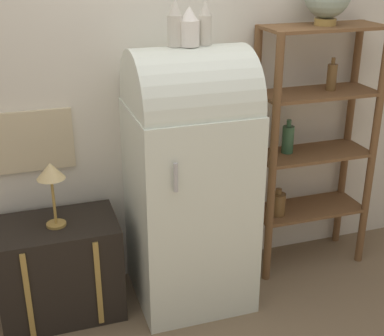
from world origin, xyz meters
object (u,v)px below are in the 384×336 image
Objects in this scene: vase_right at (205,24)px; suitcase_trunk at (60,268)px; vase_left at (175,24)px; desk_lamp at (51,176)px; refrigerator at (189,175)px; vase_center at (189,28)px.

suitcase_trunk is at bearing 176.61° from vase_right.
desk_lamp is (-0.70, 0.03, -0.78)m from vase_left.
desk_lamp is at bearing -73.94° from suitcase_trunk.
suitcase_trunk is at bearing 175.80° from vase_left.
refrigerator is 2.25× the size of suitcase_trunk.
suitcase_trunk is 1.63m from vase_right.
desk_lamp is (-0.87, 0.03, -0.77)m from vase_right.
suitcase_trunk is 1.57m from vase_center.
vase_left is at bearing -2.52° from desk_lamp.
vase_center is 0.54× the size of desk_lamp.
refrigerator is at bearing -3.01° from desk_lamp.
desk_lamp is at bearing 176.99° from refrigerator.
vase_right is at bearing 0.05° from vase_left.
desk_lamp is at bearing 177.48° from vase_left.
suitcase_trunk is at bearing 106.06° from desk_lamp.
vase_center reaches higher than suitcase_trunk.
vase_left is (0.71, -0.05, 1.38)m from suitcase_trunk.
vase_center is (0.78, -0.07, 1.36)m from suitcase_trunk.
vase_center is 0.09m from vase_right.
refrigerator is at bearing 105.03° from vase_center.
suitcase_trunk is 3.37× the size of vase_center.
vase_left is 1.20× the size of vase_center.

